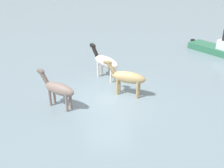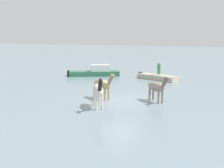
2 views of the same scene
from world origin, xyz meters
name	(u,v)px [view 2 (image 2 of 2)]	position (x,y,z in m)	size (l,w,h in m)	color
ground_plane	(119,100)	(0.00, 0.00, 0.00)	(177.01, 177.01, 0.00)	gray
horse_chestnut_trailing	(103,84)	(0.29, -1.07, 1.05)	(1.64, 2.26, 1.90)	tan
horse_pinto_flank	(157,87)	(-0.35, 2.58, 1.01)	(1.86, 1.99, 1.83)	gray
horse_gray_outer	(98,90)	(2.72, -0.27, 1.11)	(2.39, 1.74, 2.01)	silver
boat_launch_far	(157,78)	(-10.13, 0.07, 0.17)	(2.79, 4.44, 0.73)	#B7AD93
boat_motor_center	(95,73)	(-10.24, -6.80, 0.32)	(3.85, 5.39, 1.36)	#2D6B4C
person_spotter_bow	(159,68)	(-10.12, 0.22, 1.13)	(0.32, 0.32, 1.19)	#338C4C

